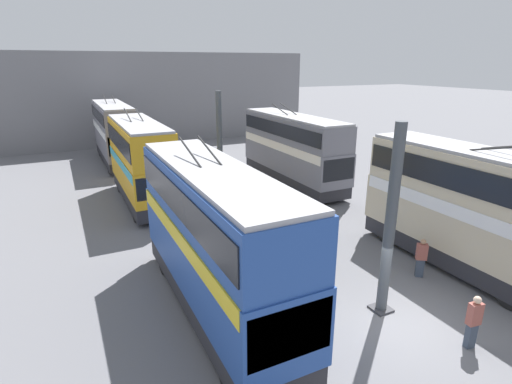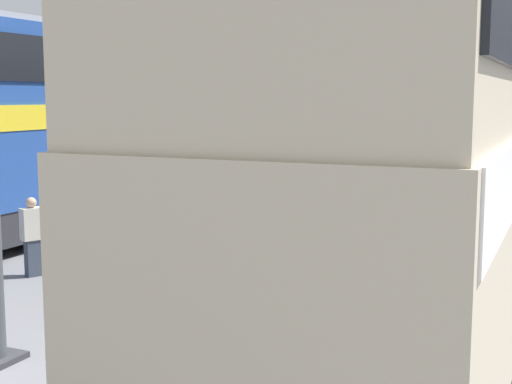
{
  "view_description": "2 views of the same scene",
  "coord_description": "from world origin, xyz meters",
  "views": [
    {
      "loc": [
        -8.2,
        9.48,
        8.46
      ],
      "look_at": [
        8.21,
        1.4,
        2.52
      ],
      "focal_mm": 28.0,
      "sensor_mm": 36.0,
      "label": 1
    },
    {
      "loc": [
        -5.97,
        -6.9,
        3.49
      ],
      "look_at": [
        8.71,
        -0.36,
        1.34
      ],
      "focal_mm": 50.0,
      "sensor_mm": 36.0,
      "label": 2
    }
  ],
  "objects": [
    {
      "name": "person_aisle_midway",
      "position": [
        11.75,
        -0.48,
        0.91
      ],
      "size": [
        0.3,
        0.45,
        1.72
      ],
      "rotation": [
        0.0,
        0.0,
        0.14
      ],
      "color": "#2D2D33",
      "rests_on": "ground_plane"
    },
    {
      "name": "bus_right_far",
      "position": [
        28.17,
        5.27,
        2.94
      ],
      "size": [
        10.07,
        2.54,
        5.77
      ],
      "color": "black",
      "rests_on": "ground_plane"
    },
    {
      "name": "person_by_right_row",
      "position": [
        4.71,
        2.63,
        0.82
      ],
      "size": [
        0.48,
        0.4,
        1.56
      ],
      "rotation": [
        0.0,
        0.0,
        1.13
      ],
      "color": "#384251",
      "rests_on": "ground_plane"
    },
    {
      "name": "depot_back_wall",
      "position": [
        35.69,
        0.0,
        4.78
      ],
      "size": [
        0.5,
        36.0,
        9.55
      ],
      "color": "slate",
      "rests_on": "ground_plane"
    },
    {
      "name": "bus_left_near",
      "position": [
        1.94,
        -5.27,
        2.94
      ],
      "size": [
        9.22,
        2.54,
        5.8
      ],
      "color": "black",
      "rests_on": "ground_plane"
    },
    {
      "name": "support_column_far",
      "position": [
        16.59,
        0.0,
        3.25
      ],
      "size": [
        0.68,
        0.68,
        6.74
      ],
      "color": "#42474C",
      "rests_on": "ground_plane"
    },
    {
      "name": "bus_right_mid",
      "position": [
        16.44,
        5.27,
        2.9
      ],
      "size": [
        9.06,
        2.54,
        5.72
      ],
      "color": "black",
      "rests_on": "ground_plane"
    },
    {
      "name": "bus_left_far",
      "position": [
        15.81,
        -5.27,
        2.83
      ],
      "size": [
        10.74,
        2.54,
        5.59
      ],
      "color": "black",
      "rests_on": "ground_plane"
    },
    {
      "name": "person_by_left_row",
      "position": [
        2.01,
        -3.09,
        0.89
      ],
      "size": [
        0.44,
        0.48,
        1.69
      ],
      "rotation": [
        0.0,
        0.0,
        2.51
      ],
      "color": "#384251",
      "rests_on": "ground_plane"
    }
  ]
}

